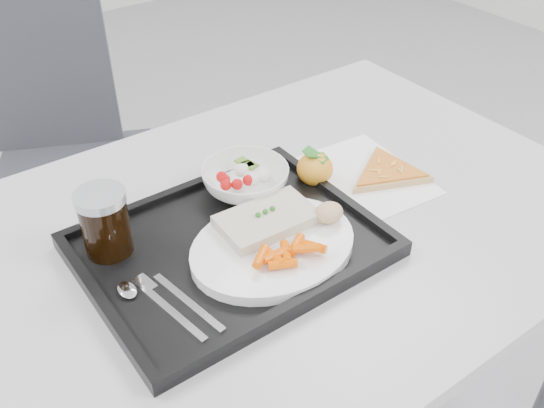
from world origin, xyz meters
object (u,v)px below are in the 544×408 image
(dinner_plate, at_px, (273,247))
(cola_glass, at_px, (105,221))
(pizza_slice, at_px, (387,172))
(tangerine, at_px, (315,169))
(chair, at_px, (59,140))
(tray, at_px, (231,247))
(salad_bowl, at_px, (245,180))
(table, at_px, (266,255))

(dinner_plate, bearing_deg, cola_glass, 143.07)
(pizza_slice, bearing_deg, tangerine, 154.70)
(chair, distance_m, tray, 0.89)
(tray, bearing_deg, pizza_slice, 0.67)
(chair, relative_size, pizza_slice, 4.63)
(tray, distance_m, salad_bowl, 0.15)
(table, xyz_separation_m, tangerine, (0.14, 0.04, 0.10))
(table, bearing_deg, tray, -165.91)
(salad_bowl, distance_m, tangerine, 0.13)
(chair, bearing_deg, tangerine, -73.72)
(chair, bearing_deg, salad_bowl, -81.75)
(dinner_plate, relative_size, salad_bowl, 1.78)
(tangerine, bearing_deg, pizza_slice, -25.30)
(salad_bowl, height_order, pizza_slice, salad_bowl)
(cola_glass, bearing_deg, chair, 79.03)
(chair, xyz_separation_m, cola_glass, (-0.15, -0.76, 0.28))
(dinner_plate, height_order, salad_bowl, salad_bowl)
(table, relative_size, tray, 2.67)
(cola_glass, distance_m, tangerine, 0.39)
(dinner_plate, distance_m, pizza_slice, 0.31)
(pizza_slice, bearing_deg, table, 176.42)
(salad_bowl, bearing_deg, cola_glass, -178.74)
(chair, distance_m, salad_bowl, 0.81)
(chair, bearing_deg, tray, -89.31)
(table, distance_m, cola_glass, 0.29)
(tangerine, xyz_separation_m, pizza_slice, (0.13, -0.06, -0.02))
(chair, xyz_separation_m, pizza_slice, (0.36, -0.86, 0.22))
(dinner_plate, relative_size, cola_glass, 2.50)
(table, height_order, tray, tray)
(salad_bowl, bearing_deg, tray, -133.58)
(tray, distance_m, cola_glass, 0.20)
(table, xyz_separation_m, dinner_plate, (-0.04, -0.07, 0.09))
(chair, bearing_deg, cola_glass, -100.97)
(tray, distance_m, dinner_plate, 0.07)
(tray, relative_size, salad_bowl, 2.96)
(cola_glass, relative_size, tangerine, 1.54)
(tangerine, relative_size, pizza_slice, 0.35)
(chair, relative_size, tray, 2.07)
(cola_glass, bearing_deg, pizza_slice, -10.57)
(tray, height_order, tangerine, tangerine)
(table, distance_m, tangerine, 0.18)
(chair, relative_size, salad_bowl, 6.11)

